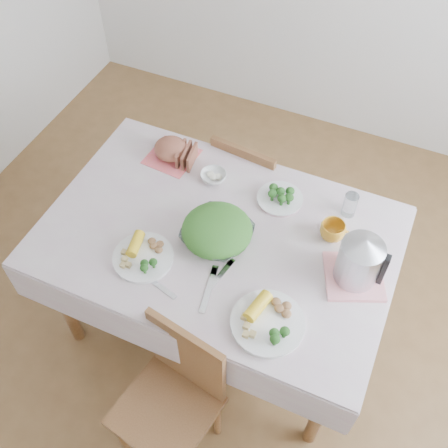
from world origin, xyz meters
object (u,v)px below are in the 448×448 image
at_px(yellow_mug, 332,231).
at_px(electric_kettle, 359,261).
at_px(chair_near, 164,405).
at_px(dinner_plate_left, 143,257).
at_px(dinner_plate_right, 268,323).
at_px(salad_bowl, 217,235).
at_px(dining_table, 219,282).
at_px(chair_far, 256,177).

xyz_separation_m(yellow_mug, electric_kettle, (0.14, -0.16, 0.08)).
distance_m(chair_near, electric_kettle, 0.96).
height_order(dinner_plate_left, dinner_plate_right, dinner_plate_right).
bearing_deg(chair_near, dinner_plate_right, 60.70).
bearing_deg(salad_bowl, dining_table, 108.85).
xyz_separation_m(dinner_plate_left, yellow_mug, (0.68, 0.42, 0.03)).
bearing_deg(electric_kettle, dining_table, -178.69).
height_order(dining_table, chair_far, chair_far).
bearing_deg(electric_kettle, dinner_plate_right, -126.37).
relative_size(chair_near, yellow_mug, 7.54).
height_order(dinner_plate_left, electric_kettle, electric_kettle).
bearing_deg(chair_near, yellow_mug, 75.65).
xyz_separation_m(dinner_plate_left, dinner_plate_right, (0.58, -0.07, 0.00)).
bearing_deg(electric_kettle, dinner_plate_left, -162.89).
relative_size(chair_far, electric_kettle, 3.41).
height_order(chair_far, electric_kettle, electric_kettle).
relative_size(dinner_plate_left, yellow_mug, 2.33).
bearing_deg(yellow_mug, dinner_plate_right, -101.31).
relative_size(dinner_plate_left, electric_kettle, 1.06).
relative_size(chair_far, dinner_plate_right, 2.86).
relative_size(dinner_plate_left, dinner_plate_right, 0.89).
bearing_deg(dinner_plate_right, dinner_plate_left, 172.77).
xyz_separation_m(chair_near, yellow_mug, (0.39, 0.85, 0.34)).
relative_size(dinner_plate_right, yellow_mug, 2.62).
bearing_deg(dinner_plate_left, yellow_mug, 32.12).
relative_size(dining_table, yellow_mug, 12.89).
xyz_separation_m(dining_table, yellow_mug, (0.45, 0.18, 0.43)).
distance_m(chair_near, dinner_plate_right, 0.55).
bearing_deg(dinner_plate_right, chair_near, -129.48).
xyz_separation_m(dining_table, chair_near, (0.06, -0.66, 0.09)).
distance_m(salad_bowl, electric_kettle, 0.59).
relative_size(dining_table, chair_far, 1.72).
bearing_deg(chair_near, electric_kettle, 62.56).
distance_m(salad_bowl, yellow_mug, 0.49).
bearing_deg(dinner_plate_left, chair_far, 79.82).
height_order(dinner_plate_right, electric_kettle, electric_kettle).
xyz_separation_m(chair_near, dinner_plate_right, (0.29, 0.35, 0.31)).
relative_size(dining_table, salad_bowl, 5.00).
relative_size(dining_table, dinner_plate_left, 5.52).
xyz_separation_m(chair_far, yellow_mug, (0.52, -0.47, 0.34)).
bearing_deg(dinner_plate_right, salad_bowl, 139.63).
height_order(dining_table, electric_kettle, electric_kettle).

